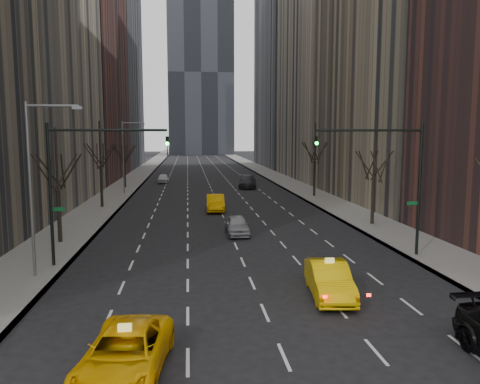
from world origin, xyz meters
name	(u,v)px	position (x,y,z in m)	size (l,w,h in m)	color
ground	(284,357)	(0.00, 0.00, 0.00)	(400.00, 400.00, 0.00)	black
sidewalk_left	(137,176)	(-12.25, 70.00, 0.07)	(4.50, 320.00, 0.15)	slate
sidewalk_right	(272,175)	(12.25, 70.00, 0.07)	(4.50, 320.00, 0.15)	slate
bld_left_far	(73,45)	(-21.50, 66.00, 22.00)	(14.00, 28.00, 44.00)	brown
bld_left_deep	(104,33)	(-21.50, 96.00, 30.00)	(14.00, 30.00, 60.00)	slate
bld_right_far	(334,30)	(21.50, 64.00, 25.00)	(14.00, 28.00, 50.00)	tan
bld_right_deep	(293,41)	(21.50, 95.00, 29.00)	(14.00, 30.00, 58.00)	slate
tree_lw_b	(58,190)	(-12.00, 18.00, 3.72)	(3.36, 3.50, 7.82)	black
tree_lw_c	(101,169)	(-12.00, 34.00, 4.04)	(3.36, 3.50, 8.74)	black
tree_lw_d	(124,163)	(-12.00, 52.00, 3.56)	(3.36, 3.50, 7.36)	black
tree_rw_b	(373,181)	(12.00, 22.00, 3.72)	(3.36, 3.50, 7.82)	black
tree_rw_c	(315,164)	(12.00, 40.00, 4.04)	(3.36, 3.50, 8.74)	black
traffic_mast_left	(81,171)	(-9.11, 12.00, 5.49)	(6.69, 0.39, 8.00)	black
traffic_mast_right	(394,168)	(9.11, 12.00, 5.49)	(6.69, 0.39, 8.00)	black
streetlight_near	(37,172)	(-10.84, 10.00, 5.62)	(2.83, 0.22, 9.00)	slate
streetlight_far	(126,150)	(-10.84, 45.00, 5.62)	(2.83, 0.22, 9.00)	slate
taxi_suv	(125,354)	(-5.18, -0.71, 0.74)	(2.45, 5.31, 1.47)	#FEBC05
taxi_sedan	(329,280)	(3.30, 5.66, 0.80)	(1.70, 4.88, 1.61)	#EFBE05
silver_sedan_ahead	(237,225)	(0.48, 19.72, 0.71)	(1.68, 4.17, 1.42)	#9C9EA4
far_taxi	(216,203)	(-0.50, 30.87, 0.81)	(1.71, 4.91, 1.62)	#EFA405
far_suv_grey	(247,181)	(5.21, 50.84, 0.88)	(2.46, 6.05, 1.76)	#28282D
far_car_white	(163,178)	(-7.05, 58.86, 0.70)	(1.66, 4.13, 1.41)	white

